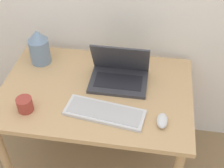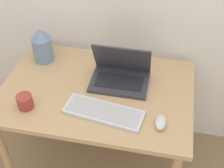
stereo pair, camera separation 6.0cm
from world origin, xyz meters
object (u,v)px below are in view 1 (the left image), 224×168
(mug, at_px, (25,105))
(keyboard, at_px, (105,112))
(laptop, at_px, (119,73))
(vase, at_px, (39,47))
(mouse, at_px, (162,121))

(mug, bearing_deg, keyboard, 4.95)
(laptop, xyz_separation_m, vase, (-0.52, 0.11, 0.06))
(laptop, bearing_deg, mouse, -48.89)
(keyboard, distance_m, vase, 0.63)
(mouse, bearing_deg, keyboard, 176.13)
(vase, bearing_deg, mouse, -27.75)
(mouse, relative_size, mug, 1.21)
(laptop, relative_size, mug, 3.94)
(laptop, relative_size, mouse, 3.25)
(keyboard, distance_m, mug, 0.43)
(vase, bearing_deg, keyboard, -39.20)
(keyboard, xyz_separation_m, vase, (-0.48, 0.39, 0.10))
(keyboard, bearing_deg, vase, 140.80)
(keyboard, xyz_separation_m, mug, (-0.42, -0.04, 0.03))
(mouse, bearing_deg, mug, -178.72)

